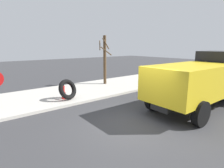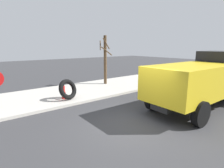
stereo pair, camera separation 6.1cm
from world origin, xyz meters
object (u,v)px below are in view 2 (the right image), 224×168
fire_hydrant (63,91)px  loose_tire (68,89)px  dump_truck_yellow (203,78)px  bare_tree (105,59)px

fire_hydrant → loose_tire: loose_tire is taller
fire_hydrant → dump_truck_yellow: (5.51, -5.72, 1.00)m
fire_hydrant → bare_tree: bare_tree is taller
loose_tire → dump_truck_yellow: size_ratio=0.18×
dump_truck_yellow → fire_hydrant: bearing=134.0°
fire_hydrant → dump_truck_yellow: size_ratio=0.12×
loose_tire → bare_tree: 5.29m
fire_hydrant → dump_truck_yellow: bearing=-46.0°
bare_tree → fire_hydrant: bearing=-156.3°
dump_truck_yellow → bare_tree: bearing=96.1°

